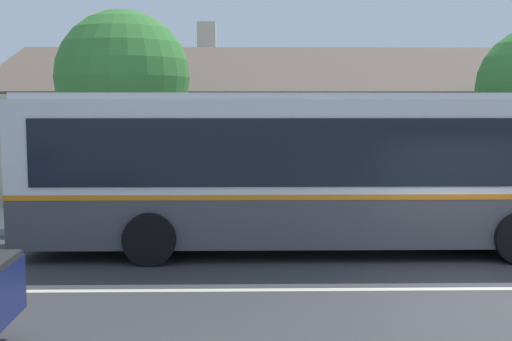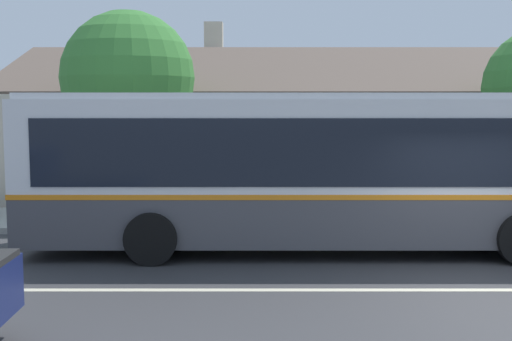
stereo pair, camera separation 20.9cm
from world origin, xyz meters
TOP-DOWN VIEW (x-y plane):
  - ground_plane at (0.00, 0.00)m, footprint 300.00×300.00m
  - sidewalk_far at (0.00, 6.00)m, footprint 60.00×3.00m
  - lane_divider_stripe at (0.00, 0.00)m, footprint 60.00×0.16m
  - community_building at (2.30, 13.72)m, footprint 28.45×10.70m
  - transit_bus at (-2.41, 2.90)m, footprint 12.03×2.78m
  - street_tree_secondary at (-7.23, 7.53)m, footprint 3.65×3.65m

SIDE VIEW (x-z plane):
  - ground_plane at x=0.00m, z-range 0.00..0.00m
  - lane_divider_stripe at x=0.00m, z-range 0.00..0.01m
  - sidewalk_far at x=0.00m, z-range 0.00..0.15m
  - transit_bus at x=-2.41m, z-range 0.12..3.34m
  - community_building at x=2.30m, z-range -1.29..4.85m
  - street_tree_secondary at x=-7.23m, z-range 0.94..6.50m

